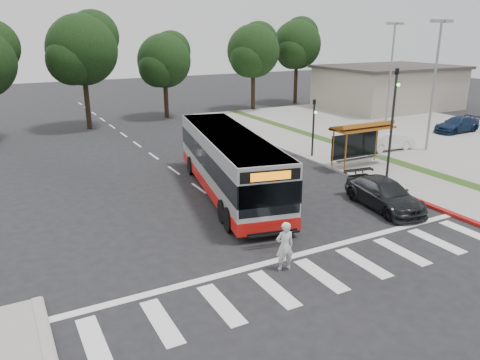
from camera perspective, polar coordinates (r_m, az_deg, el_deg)
ground at (r=21.11m, az=1.51°, el=-5.66°), size 140.00×140.00×0.00m
sidewalk_east at (r=33.33m, az=11.20°, el=2.95°), size 4.00×40.00×0.12m
curb_east at (r=32.12m, az=8.43°, el=2.57°), size 0.30×40.00×0.15m
curb_east_red at (r=25.21m, az=21.99°, el=-2.84°), size 0.32×6.00×0.15m
parking_lot at (r=43.05m, az=22.06°, el=5.29°), size 18.00×36.00×0.10m
commercial_building at (r=55.82m, az=17.61°, el=10.58°), size 14.00×10.00×4.40m
building_roof_cap at (r=55.61m, az=17.84°, el=12.98°), size 14.60×10.60×0.30m
crosswalk_ladder at (r=17.40m, az=9.84°, el=-11.34°), size 18.00×2.60×0.01m
bus_shelter at (r=30.57m, az=14.59°, el=5.80°), size 4.20×1.60×2.86m
traffic_signal_ne_tall at (r=26.93m, az=18.11°, el=7.25°), size 0.18×0.37×6.50m
traffic_signal_ne_short at (r=32.33m, az=8.97°, el=7.01°), size 0.18×0.37×4.00m
lot_light_front at (r=35.92m, az=22.78°, el=12.46°), size 1.90×0.35×9.01m
lot_light_mid at (r=47.05m, az=18.04°, el=13.90°), size 1.90×0.35×9.01m
tree_ne_a at (r=51.76m, az=1.68°, el=15.54°), size 6.16×5.74×9.30m
tree_ne_b at (r=57.18m, az=6.99°, el=16.16°), size 6.16×5.74×10.02m
tree_north_a at (r=43.59m, az=-18.63°, el=14.95°), size 6.60×6.15×10.17m
tree_north_b at (r=47.62m, az=-9.17°, el=14.26°), size 5.72×5.33×8.43m
transit_bus at (r=24.77m, az=-1.32°, el=1.95°), size 5.30×12.99×3.28m
pedestrian at (r=17.18m, az=5.47°, el=-8.02°), size 0.76×0.57×1.88m
dark_sedan at (r=24.08m, az=17.18°, el=-1.66°), size 2.63×5.11×1.42m
parked_car_1 at (r=35.68m, az=17.59°, el=4.57°), size 4.06×1.70×1.30m
parked_car_3 at (r=44.17m, az=24.94°, el=6.14°), size 4.45×1.91×1.28m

